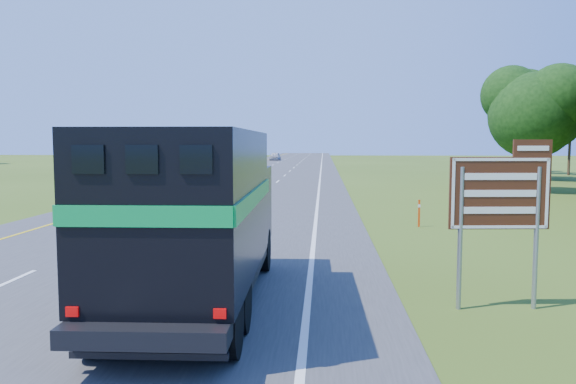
# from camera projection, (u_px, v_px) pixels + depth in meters

# --- Properties ---
(road) EXTENTS (15.00, 260.00, 0.04)m
(road) POSITION_uv_depth(u_px,v_px,m) (261.00, 179.00, 52.07)
(road) COLOR #38383A
(road) RESTS_ON ground
(lane_markings) EXTENTS (11.15, 260.00, 0.01)m
(lane_markings) POSITION_uv_depth(u_px,v_px,m) (261.00, 179.00, 52.06)
(lane_markings) COLOR yellow
(lane_markings) RESTS_ON road
(horse_truck) EXTENTS (2.74, 8.22, 3.62)m
(horse_truck) POSITION_uv_depth(u_px,v_px,m) (197.00, 214.00, 11.52)
(horse_truck) COLOR black
(horse_truck) RESTS_ON road
(white_suv) EXTENTS (3.34, 7.14, 1.97)m
(white_suv) POSITION_uv_depth(u_px,v_px,m) (220.00, 171.00, 47.87)
(white_suv) COLOR white
(white_suv) RESTS_ON road
(far_car) EXTENTS (2.02, 4.70, 1.58)m
(far_car) POSITION_uv_depth(u_px,v_px,m) (275.00, 156.00, 107.12)
(far_car) COLOR #B1B2B8
(far_car) RESTS_ON road
(exit_sign) EXTENTS (2.06, 0.23, 3.50)m
(exit_sign) POSITION_uv_depth(u_px,v_px,m) (501.00, 200.00, 11.41)
(exit_sign) COLOR gray
(exit_sign) RESTS_ON ground
(delineator) EXTENTS (0.09, 0.05, 1.11)m
(delineator) POSITION_uv_depth(u_px,v_px,m) (419.00, 212.00, 22.84)
(delineator) COLOR #E5400C
(delineator) RESTS_ON ground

